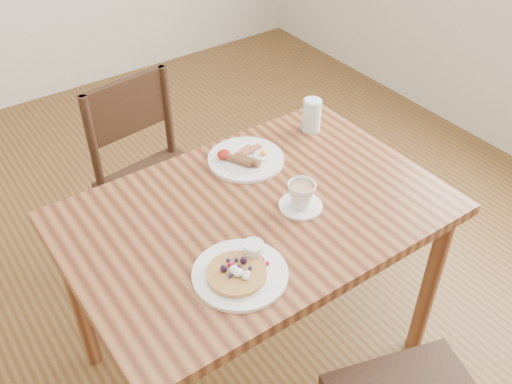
% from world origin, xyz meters
% --- Properties ---
extents(ground, '(5.00, 5.00, 0.00)m').
position_xyz_m(ground, '(0.00, 0.00, 0.00)').
color(ground, '#503216').
rests_on(ground, ground).
extents(dining_table, '(1.20, 0.80, 0.75)m').
position_xyz_m(dining_table, '(0.00, 0.00, 0.65)').
color(dining_table, brown).
rests_on(dining_table, ground).
extents(chair_far, '(0.47, 0.47, 0.88)m').
position_xyz_m(chair_far, '(-0.05, 0.67, 0.49)').
color(chair_far, '#362113').
rests_on(chair_far, ground).
extents(pancake_plate, '(0.27, 0.27, 0.06)m').
position_xyz_m(pancake_plate, '(-0.20, -0.20, 0.76)').
color(pancake_plate, white).
rests_on(pancake_plate, dining_table).
extents(breakfast_plate, '(0.27, 0.27, 0.04)m').
position_xyz_m(breakfast_plate, '(0.12, 0.24, 0.76)').
color(breakfast_plate, white).
rests_on(breakfast_plate, dining_table).
extents(teacup_saucer, '(0.14, 0.14, 0.09)m').
position_xyz_m(teacup_saucer, '(0.12, -0.07, 0.79)').
color(teacup_saucer, white).
rests_on(teacup_saucer, dining_table).
extents(water_glass, '(0.07, 0.07, 0.13)m').
position_xyz_m(water_glass, '(0.44, 0.26, 0.81)').
color(water_glass, silver).
rests_on(water_glass, dining_table).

